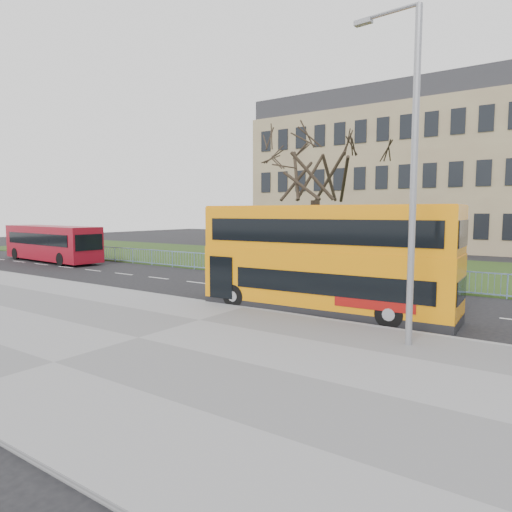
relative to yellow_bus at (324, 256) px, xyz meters
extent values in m
plane|color=black|center=(-2.69, 0.26, -2.10)|extent=(120.00, 120.00, 0.00)
cube|color=slate|center=(-2.69, -6.49, -2.04)|extent=(80.00, 10.50, 0.12)
cube|color=gray|center=(-2.69, -1.29, -2.03)|extent=(80.00, 0.20, 0.14)
cube|color=#213914|center=(-2.69, 14.56, -2.06)|extent=(80.00, 15.40, 0.08)
cube|color=#8C7659|center=(-7.69, 35.26, 4.90)|extent=(30.00, 15.00, 14.00)
cube|color=orange|center=(0.00, 0.01, -0.91)|extent=(9.45, 2.70, 1.74)
cube|color=orange|center=(0.00, 0.01, 0.11)|extent=(9.45, 2.70, 0.30)
cube|color=orange|center=(0.00, 0.01, 1.04)|extent=(9.41, 2.65, 1.56)
cube|color=black|center=(0.59, -1.08, -0.84)|extent=(7.21, 0.40, 0.76)
cube|color=black|center=(0.06, -1.09, 0.96)|extent=(8.60, 0.47, 0.85)
cylinder|color=black|center=(-3.29, -1.16, -1.64)|extent=(0.94, 0.30, 0.93)
cylinder|color=black|center=(2.76, -0.85, -1.64)|extent=(0.94, 0.30, 0.93)
cube|color=maroon|center=(-24.70, 4.26, -0.67)|extent=(10.29, 3.03, 2.49)
cube|color=black|center=(-24.78, 3.09, -0.35)|extent=(8.75, 0.67, 0.83)
cylinder|color=black|center=(-28.46, 3.47, -1.64)|extent=(0.94, 0.31, 0.92)
cylinder|color=black|center=(-21.55, 2.98, -1.64)|extent=(0.94, 0.31, 0.92)
cylinder|color=gray|center=(3.92, -2.74, 2.47)|extent=(0.18, 0.18, 8.91)
cylinder|color=gray|center=(3.14, -2.66, 6.93)|extent=(1.56, 0.25, 0.11)
cube|color=gray|center=(2.37, -2.59, 6.87)|extent=(0.52, 0.25, 0.13)
camera|label=1|loc=(7.42, -15.13, 1.63)|focal=32.00mm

